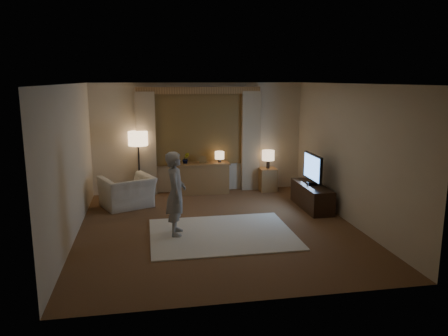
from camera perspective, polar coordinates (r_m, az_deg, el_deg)
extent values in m
cube|color=brown|center=(8.09, -0.78, -7.86)|extent=(5.00, 5.50, 0.02)
cube|color=silver|center=(7.63, -0.84, 11.03)|extent=(5.00, 5.50, 0.02)
cube|color=beige|center=(10.46, -3.29, 3.95)|extent=(5.00, 0.02, 2.60)
cube|color=beige|center=(5.12, 4.26, -4.12)|extent=(5.00, 0.02, 2.60)
cube|color=beige|center=(7.76, -19.42, 0.65)|extent=(0.02, 5.50, 2.60)
cube|color=beige|center=(8.53, 16.08, 1.78)|extent=(0.02, 5.50, 2.60)
cube|color=black|center=(10.40, -3.28, 5.30)|extent=(2.00, 0.01, 1.70)
cube|color=brown|center=(10.39, -3.27, 5.29)|extent=(2.08, 0.04, 1.78)
cube|color=tan|center=(10.29, -10.14, 3.10)|extent=(0.45, 0.12, 2.40)
cube|color=tan|center=(10.59, 3.54, 3.49)|extent=(0.45, 0.12, 2.40)
cube|color=brown|center=(10.28, -3.30, 10.09)|extent=(2.90, 0.14, 0.16)
cube|color=beige|center=(7.76, -0.26, -8.57)|extent=(2.50, 2.00, 0.02)
cube|color=brown|center=(10.38, -2.76, -1.43)|extent=(1.20, 0.40, 0.70)
cube|color=brown|center=(10.29, -2.78, 1.01)|extent=(0.16, 0.02, 0.20)
imported|color=#999999|center=(10.24, -5.01, 1.21)|extent=(0.17, 0.13, 0.30)
cylinder|color=black|center=(10.35, -0.59, 0.87)|extent=(0.08, 0.08, 0.12)
cylinder|color=#FECE98|center=(10.33, -0.59, 1.68)|extent=(0.22, 0.22, 0.18)
cylinder|color=black|center=(10.38, -10.89, -3.54)|extent=(0.32, 0.32, 0.03)
cylinder|color=black|center=(10.25, -11.01, -0.37)|extent=(0.04, 0.04, 1.20)
cylinder|color=#FECE98|center=(10.12, -11.17, 3.80)|extent=(0.44, 0.44, 0.32)
imported|color=beige|center=(9.49, -12.51, -3.07)|extent=(1.29, 1.22, 0.66)
cube|color=brown|center=(10.66, 5.73, -1.52)|extent=(0.40, 0.40, 0.56)
cylinder|color=black|center=(10.58, 5.77, 0.49)|extent=(0.08, 0.08, 0.20)
cylinder|color=#FECE98|center=(10.54, 5.79, 1.66)|extent=(0.30, 0.30, 0.24)
cube|color=black|center=(9.40, 11.38, -3.67)|extent=(0.45, 1.40, 0.50)
cube|color=black|center=(9.33, 11.45, -2.01)|extent=(0.22, 0.10, 0.06)
cube|color=black|center=(9.25, 11.53, 0.09)|extent=(0.05, 0.91, 0.55)
cube|color=#5B99F8|center=(9.24, 11.36, 0.08)|extent=(0.00, 0.84, 0.50)
imported|color=#9D9791|center=(7.56, -6.30, -3.32)|extent=(0.40, 0.57, 1.46)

